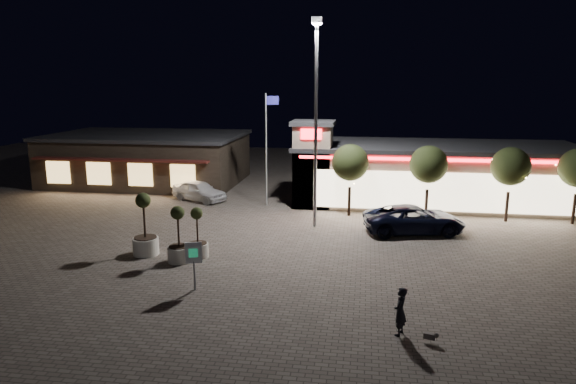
# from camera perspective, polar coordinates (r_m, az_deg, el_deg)

# --- Properties ---
(ground) EXTENTS (90.00, 90.00, 0.00)m
(ground) POSITION_cam_1_polar(r_m,az_deg,el_deg) (24.67, -3.61, -8.72)
(ground) COLOR #665B52
(ground) RESTS_ON ground
(retail_building) EXTENTS (20.40, 8.40, 6.10)m
(retail_building) POSITION_cam_1_polar(r_m,az_deg,el_deg) (39.13, 15.21, 2.10)
(retail_building) COLOR tan
(retail_building) RESTS_ON ground
(restaurant_building) EXTENTS (16.40, 11.00, 4.30)m
(restaurant_building) POSITION_cam_1_polar(r_m,az_deg,el_deg) (47.00, -15.26, 3.67)
(restaurant_building) COLOR #382D23
(restaurant_building) RESTS_ON ground
(floodlight_pole) EXTENTS (0.60, 0.40, 12.38)m
(floodlight_pole) POSITION_cam_1_polar(r_m,az_deg,el_deg) (30.69, 3.13, 8.87)
(floodlight_pole) COLOR gray
(floodlight_pole) RESTS_ON ground
(flagpole) EXTENTS (0.95, 0.10, 8.00)m
(flagpole) POSITION_cam_1_polar(r_m,az_deg,el_deg) (36.39, -2.29, 5.81)
(flagpole) COLOR white
(flagpole) RESTS_ON ground
(string_tree_a) EXTENTS (2.42, 2.42, 4.79)m
(string_tree_a) POSITION_cam_1_polar(r_m,az_deg,el_deg) (33.92, 6.93, 3.24)
(string_tree_a) COLOR #332319
(string_tree_a) RESTS_ON ground
(string_tree_b) EXTENTS (2.42, 2.42, 4.79)m
(string_tree_b) POSITION_cam_1_polar(r_m,az_deg,el_deg) (34.14, 15.36, 2.95)
(string_tree_b) COLOR #332319
(string_tree_b) RESTS_ON ground
(string_tree_c) EXTENTS (2.42, 2.42, 4.79)m
(string_tree_c) POSITION_cam_1_polar(r_m,az_deg,el_deg) (35.08, 23.50, 2.61)
(string_tree_c) COLOR #332319
(string_tree_c) RESTS_ON ground
(pickup_truck) EXTENTS (6.36, 3.95, 1.64)m
(pickup_truck) POSITION_cam_1_polar(r_m,az_deg,el_deg) (31.24, 13.85, -2.95)
(pickup_truck) COLOR black
(pickup_truck) RESTS_ON ground
(white_sedan) EXTENTS (4.78, 3.56, 1.51)m
(white_sedan) POSITION_cam_1_polar(r_m,az_deg,el_deg) (39.03, -9.85, 0.15)
(white_sedan) COLOR silver
(white_sedan) RESTS_ON ground
(pedestrian) EXTENTS (0.61, 0.75, 1.77)m
(pedestrian) POSITION_cam_1_polar(r_m,az_deg,el_deg) (18.93, 12.36, -12.83)
(pedestrian) COLOR black
(pedestrian) RESTS_ON ground
(dog) EXTENTS (0.51, 0.27, 0.27)m
(dog) POSITION_cam_1_polar(r_m,az_deg,el_deg) (18.90, 15.68, -15.14)
(dog) COLOR #59514C
(dog) RESTS_ON ground
(planter_left) EXTENTS (1.33, 1.33, 3.27)m
(planter_left) POSITION_cam_1_polar(r_m,az_deg,el_deg) (27.54, -15.58, -4.69)
(planter_left) COLOR white
(planter_left) RESTS_ON ground
(planter_mid) EXTENTS (1.16, 1.16, 2.85)m
(planter_mid) POSITION_cam_1_polar(r_m,az_deg,el_deg) (26.09, -12.02, -5.74)
(planter_mid) COLOR white
(planter_mid) RESTS_ON ground
(planter_right) EXTENTS (1.06, 1.06, 2.61)m
(planter_right) POSITION_cam_1_polar(r_m,az_deg,el_deg) (26.62, -10.00, -5.46)
(planter_right) COLOR white
(planter_right) RESTS_ON ground
(valet_sign) EXTENTS (0.69, 0.27, 2.15)m
(valet_sign) POSITION_cam_1_polar(r_m,az_deg,el_deg) (22.32, -10.44, -7.10)
(valet_sign) COLOR gray
(valet_sign) RESTS_ON ground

